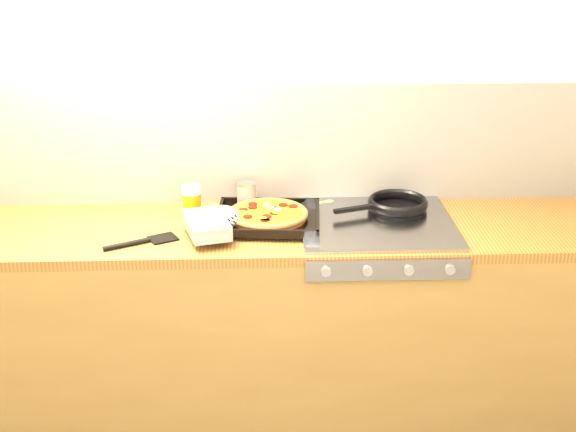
{
  "coord_description": "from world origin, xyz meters",
  "views": [
    {
      "loc": [
        -0.01,
        -1.81,
        2.09
      ],
      "look_at": [
        0.1,
        1.08,
        0.95
      ],
      "focal_mm": 50.0,
      "sensor_mm": 36.0,
      "label": 1
    }
  ],
  "objects_px": {
    "pizza_on_tray": "(251,217)",
    "frying_pan": "(397,205)",
    "tomato_can": "(247,196)",
    "juice_glass": "(192,200)"
  },
  "relations": [
    {
      "from": "pizza_on_tray",
      "to": "tomato_can",
      "type": "distance_m",
      "value": 0.21
    },
    {
      "from": "juice_glass",
      "to": "tomato_can",
      "type": "bearing_deg",
      "value": 18.25
    },
    {
      "from": "pizza_on_tray",
      "to": "tomato_can",
      "type": "xyz_separation_m",
      "value": [
        -0.02,
        0.21,
        0.01
      ]
    },
    {
      "from": "pizza_on_tray",
      "to": "juice_glass",
      "type": "height_order",
      "value": "juice_glass"
    },
    {
      "from": "tomato_can",
      "to": "pizza_on_tray",
      "type": "bearing_deg",
      "value": -84.78
    },
    {
      "from": "tomato_can",
      "to": "frying_pan",
      "type": "bearing_deg",
      "value": -6.99
    },
    {
      "from": "frying_pan",
      "to": "pizza_on_tray",
      "type": "bearing_deg",
      "value": -167.41
    },
    {
      "from": "pizza_on_tray",
      "to": "frying_pan",
      "type": "bearing_deg",
      "value": 12.59
    },
    {
      "from": "frying_pan",
      "to": "juice_glass",
      "type": "xyz_separation_m",
      "value": [
        -0.83,
        0.0,
        0.03
      ]
    },
    {
      "from": "frying_pan",
      "to": "tomato_can",
      "type": "xyz_separation_m",
      "value": [
        -0.61,
        0.07,
        0.02
      ]
    }
  ]
}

